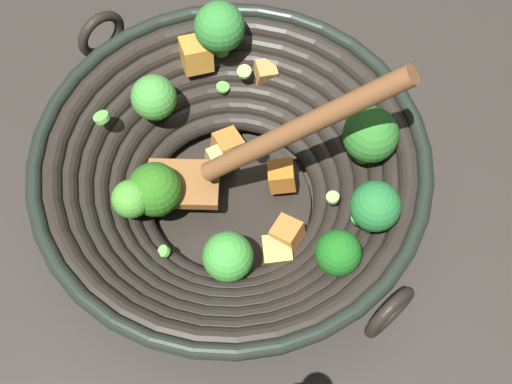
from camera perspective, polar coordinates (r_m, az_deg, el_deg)
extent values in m
plane|color=#332D28|center=(0.71, -1.88, -1.12)|extent=(4.00, 4.00, 0.00)
cylinder|color=black|center=(0.71, -1.89, -0.94)|extent=(0.16, 0.16, 0.01)
torus|color=black|center=(0.70, -1.93, -0.37)|extent=(0.20, 0.20, 0.02)
torus|color=black|center=(0.69, -1.96, 0.04)|extent=(0.23, 0.23, 0.02)
torus|color=black|center=(0.68, -1.98, 0.46)|extent=(0.25, 0.25, 0.02)
torus|color=black|center=(0.67, -2.01, 0.89)|extent=(0.28, 0.28, 0.02)
torus|color=black|center=(0.66, -2.04, 1.33)|extent=(0.30, 0.30, 0.02)
torus|color=black|center=(0.65, -2.07, 1.78)|extent=(0.33, 0.33, 0.02)
torus|color=black|center=(0.64, -2.10, 2.25)|extent=(0.35, 0.35, 0.02)
torus|color=black|center=(0.63, -2.13, 2.73)|extent=(0.37, 0.37, 0.01)
torus|color=black|center=(0.58, 10.87, -9.66)|extent=(0.05, 0.02, 0.05)
torus|color=black|center=(0.73, -12.55, 12.45)|extent=(0.05, 0.02, 0.05)
cylinder|color=#7CA850|center=(0.62, 6.52, -5.84)|extent=(0.02, 0.01, 0.02)
sphere|color=#1D6F1D|center=(0.59, 6.76, -4.97)|extent=(0.04, 0.04, 0.04)
cylinder|color=#69B13D|center=(0.72, -2.89, 11.81)|extent=(0.02, 0.02, 0.02)
sphere|color=#348B37|center=(0.69, -3.01, 13.34)|extent=(0.05, 0.05, 0.05)
cylinder|color=#86B05A|center=(0.62, 9.36, -2.33)|extent=(0.02, 0.02, 0.02)
sphere|color=#277B37|center=(0.59, 9.75, -1.16)|extent=(0.04, 0.04, 0.04)
cylinder|color=olive|center=(0.67, -9.91, -1.41)|extent=(0.02, 0.02, 0.02)
sphere|color=#50A436|center=(0.65, -10.20, -0.56)|extent=(0.04, 0.04, 0.04)
cylinder|color=#6FB149|center=(0.67, 8.98, 3.18)|extent=(0.02, 0.02, 0.02)
sphere|color=#31812C|center=(0.64, 9.37, 4.64)|extent=(0.05, 0.05, 0.05)
cylinder|color=#6CA43C|center=(0.66, -2.23, -6.19)|extent=(0.02, 0.03, 0.02)
sphere|color=green|center=(0.63, -2.31, -5.32)|extent=(0.05, 0.05, 0.05)
cylinder|color=#5DA13A|center=(0.71, -8.11, 6.53)|extent=(0.02, 0.02, 0.01)
sphere|color=green|center=(0.69, -8.36, 7.66)|extent=(0.05, 0.05, 0.05)
cylinder|color=olive|center=(0.69, -7.95, -1.06)|extent=(0.02, 0.02, 0.02)
sphere|color=#2F721C|center=(0.66, -8.29, 0.21)|extent=(0.05, 0.05, 0.05)
cube|color=orange|center=(0.69, 2.11, 1.32)|extent=(0.04, 0.04, 0.03)
cube|color=#D3C064|center=(0.71, -2.92, 2.67)|extent=(0.03, 0.03, 0.03)
cube|color=#D19249|center=(0.73, 0.73, 9.82)|extent=(0.03, 0.03, 0.03)
cube|color=#CD7834|center=(0.66, 2.60, -3.42)|extent=(0.03, 0.04, 0.03)
cube|color=#BA7730|center=(0.72, -2.35, 3.82)|extent=(0.03, 0.03, 0.03)
cube|color=gold|center=(0.67, 1.63, -4.95)|extent=(0.04, 0.04, 0.03)
cube|color=gold|center=(0.71, -4.92, 11.18)|extent=(0.04, 0.04, 0.03)
cylinder|color=#6BC651|center=(0.67, -12.53, 5.98)|extent=(0.02, 0.02, 0.01)
cylinder|color=#99D166|center=(0.65, 6.30, -0.44)|extent=(0.02, 0.02, 0.01)
cylinder|color=#99D166|center=(0.69, -0.04, 3.48)|extent=(0.02, 0.02, 0.01)
cylinder|color=#99D166|center=(0.71, -0.97, 9.83)|extent=(0.02, 0.02, 0.01)
cylinder|color=#56B247|center=(0.62, 8.26, -2.18)|extent=(0.01, 0.01, 0.01)
cylinder|color=#6BC651|center=(0.66, -7.57, -4.84)|extent=(0.02, 0.02, 0.01)
cylinder|color=#99D166|center=(0.69, -2.60, 2.40)|extent=(0.02, 0.02, 0.01)
cylinder|color=#6BC651|center=(0.72, -2.73, 8.57)|extent=(0.02, 0.02, 0.01)
cylinder|color=#56B247|center=(0.70, -2.90, 1.99)|extent=(0.02, 0.02, 0.01)
cube|color=brown|center=(0.68, -5.99, 0.67)|extent=(0.09, 0.08, 0.01)
cylinder|color=brown|center=(0.59, 3.47, 5.17)|extent=(0.15, 0.12, 0.17)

